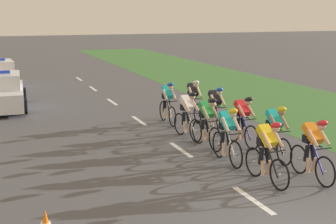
{
  "coord_description": "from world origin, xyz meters",
  "views": [
    {
      "loc": [
        -5.02,
        -6.06,
        3.88
      ],
      "look_at": [
        -0.31,
        6.2,
        1.1
      ],
      "focal_mm": 50.02,
      "sensor_mm": 36.0,
      "label": 1
    }
  ],
  "objects_px": {
    "cyclist_eighth": "(215,108)",
    "cyclist_ninth": "(168,102)",
    "cyclist_fifth": "(207,122)",
    "cyclist_third": "(228,134)",
    "cyclist_lead": "(268,151)",
    "police_car_nearest": "(1,92)",
    "cyclist_tenth": "(193,99)",
    "cyclist_fourth": "(275,132)",
    "cyclist_seventh": "(188,114)",
    "cyclist_sixth": "(243,120)",
    "cyclist_second": "(313,148)"
  },
  "relations": [
    {
      "from": "cyclist_eighth",
      "to": "cyclist_ninth",
      "type": "bearing_deg",
      "value": 124.25
    },
    {
      "from": "cyclist_fifth",
      "to": "cyclist_ninth",
      "type": "bearing_deg",
      "value": 89.58
    },
    {
      "from": "cyclist_fourth",
      "to": "cyclist_tenth",
      "type": "distance_m",
      "value": 5.14
    },
    {
      "from": "cyclist_fourth",
      "to": "cyclist_ninth",
      "type": "relative_size",
      "value": 1.0
    },
    {
      "from": "cyclist_eighth",
      "to": "cyclist_sixth",
      "type": "bearing_deg",
      "value": -90.9
    },
    {
      "from": "cyclist_third",
      "to": "cyclist_fourth",
      "type": "distance_m",
      "value": 1.31
    },
    {
      "from": "cyclist_seventh",
      "to": "cyclist_ninth",
      "type": "xyz_separation_m",
      "value": [
        0.14,
        2.12,
        0.0
      ]
    },
    {
      "from": "cyclist_lead",
      "to": "cyclist_tenth",
      "type": "height_order",
      "value": "same"
    },
    {
      "from": "police_car_nearest",
      "to": "cyclist_tenth",
      "type": "bearing_deg",
      "value": -36.6
    },
    {
      "from": "cyclist_sixth",
      "to": "cyclist_fourth",
      "type": "bearing_deg",
      "value": -86.69
    },
    {
      "from": "cyclist_third",
      "to": "cyclist_fifth",
      "type": "distance_m",
      "value": 1.49
    },
    {
      "from": "cyclist_second",
      "to": "cyclist_sixth",
      "type": "distance_m",
      "value": 3.19
    },
    {
      "from": "cyclist_eighth",
      "to": "cyclist_third",
      "type": "bearing_deg",
      "value": -111.31
    },
    {
      "from": "cyclist_fifth",
      "to": "cyclist_lead",
      "type": "bearing_deg",
      "value": -89.82
    },
    {
      "from": "cyclist_fourth",
      "to": "police_car_nearest",
      "type": "bearing_deg",
      "value": 123.53
    },
    {
      "from": "cyclist_fourth",
      "to": "cyclist_tenth",
      "type": "height_order",
      "value": "same"
    },
    {
      "from": "cyclist_fourth",
      "to": "cyclist_seventh",
      "type": "height_order",
      "value": "same"
    },
    {
      "from": "cyclist_fifth",
      "to": "cyclist_tenth",
      "type": "bearing_deg",
      "value": 72.51
    },
    {
      "from": "cyclist_lead",
      "to": "cyclist_fifth",
      "type": "relative_size",
      "value": 1.0
    },
    {
      "from": "cyclist_third",
      "to": "cyclist_ninth",
      "type": "bearing_deg",
      "value": 88.21
    },
    {
      "from": "cyclist_seventh",
      "to": "cyclist_fifth",
      "type": "bearing_deg",
      "value": -84.22
    },
    {
      "from": "cyclist_eighth",
      "to": "cyclist_ninth",
      "type": "distance_m",
      "value": 1.93
    },
    {
      "from": "cyclist_seventh",
      "to": "cyclist_tenth",
      "type": "xyz_separation_m",
      "value": [
        1.19,
        2.27,
        0.0
      ]
    },
    {
      "from": "cyclist_lead",
      "to": "cyclist_fourth",
      "type": "bearing_deg",
      "value": 51.22
    },
    {
      "from": "cyclist_fifth",
      "to": "cyclist_third",
      "type": "bearing_deg",
      "value": -94.8
    },
    {
      "from": "cyclist_fifth",
      "to": "cyclist_eighth",
      "type": "height_order",
      "value": "same"
    },
    {
      "from": "cyclist_lead",
      "to": "cyclist_seventh",
      "type": "distance_m",
      "value": 4.31
    },
    {
      "from": "cyclist_lead",
      "to": "cyclist_fourth",
      "type": "xyz_separation_m",
      "value": [
        1.16,
        1.44,
        0.0
      ]
    },
    {
      "from": "cyclist_lead",
      "to": "cyclist_fourth",
      "type": "distance_m",
      "value": 1.85
    },
    {
      "from": "cyclist_fifth",
      "to": "cyclist_sixth",
      "type": "relative_size",
      "value": 1.0
    },
    {
      "from": "cyclist_eighth",
      "to": "cyclist_tenth",
      "type": "xyz_separation_m",
      "value": [
        -0.03,
        1.74,
        0.0
      ]
    },
    {
      "from": "cyclist_third",
      "to": "cyclist_ninth",
      "type": "xyz_separation_m",
      "value": [
        0.15,
        4.75,
        0.0
      ]
    },
    {
      "from": "cyclist_second",
      "to": "cyclist_lead",
      "type": "bearing_deg",
      "value": 169.77
    },
    {
      "from": "cyclist_fourth",
      "to": "cyclist_fifth",
      "type": "height_order",
      "value": "same"
    },
    {
      "from": "cyclist_third",
      "to": "cyclist_sixth",
      "type": "relative_size",
      "value": 1.0
    },
    {
      "from": "cyclist_second",
      "to": "cyclist_third",
      "type": "height_order",
      "value": "same"
    },
    {
      "from": "cyclist_lead",
      "to": "cyclist_third",
      "type": "relative_size",
      "value": 1.0
    },
    {
      "from": "cyclist_lead",
      "to": "cyclist_eighth",
      "type": "distance_m",
      "value": 4.96
    },
    {
      "from": "cyclist_fifth",
      "to": "cyclist_tenth",
      "type": "relative_size",
      "value": 1.0
    },
    {
      "from": "cyclist_sixth",
      "to": "cyclist_eighth",
      "type": "xyz_separation_m",
      "value": [
        0.03,
        1.85,
        0.0
      ]
    },
    {
      "from": "cyclist_fourth",
      "to": "cyclist_eighth",
      "type": "relative_size",
      "value": 1.0
    },
    {
      "from": "cyclist_lead",
      "to": "cyclist_third",
      "type": "bearing_deg",
      "value": 94.59
    },
    {
      "from": "cyclist_seventh",
      "to": "cyclist_eighth",
      "type": "xyz_separation_m",
      "value": [
        1.22,
        0.53,
        0.0
      ]
    },
    {
      "from": "cyclist_fifth",
      "to": "cyclist_ninth",
      "type": "distance_m",
      "value": 3.27
    },
    {
      "from": "cyclist_eighth",
      "to": "police_car_nearest",
      "type": "distance_m",
      "value": 9.28
    },
    {
      "from": "cyclist_ninth",
      "to": "police_car_nearest",
      "type": "bearing_deg",
      "value": 137.63
    },
    {
      "from": "cyclist_second",
      "to": "police_car_nearest",
      "type": "xyz_separation_m",
      "value": [
        -6.56,
        11.62,
        -0.11
      ]
    },
    {
      "from": "cyclist_sixth",
      "to": "cyclist_ninth",
      "type": "relative_size",
      "value": 1.0
    },
    {
      "from": "cyclist_tenth",
      "to": "cyclist_lead",
      "type": "bearing_deg",
      "value": -99.2
    },
    {
      "from": "cyclist_seventh",
      "to": "cyclist_tenth",
      "type": "bearing_deg",
      "value": 62.25
    }
  ]
}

